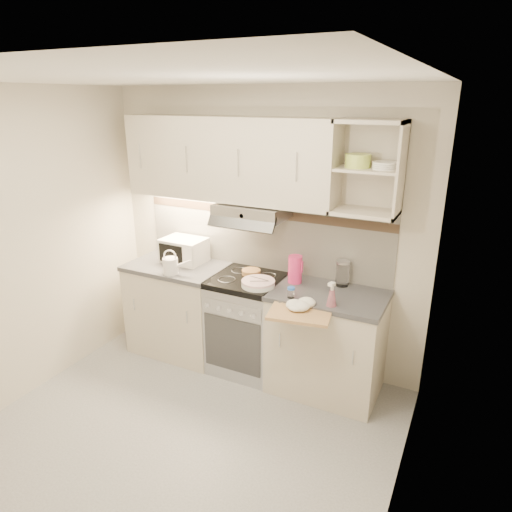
{
  "coord_description": "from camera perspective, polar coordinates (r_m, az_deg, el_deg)",
  "views": [
    {
      "loc": [
        1.72,
        -2.19,
        2.4
      ],
      "look_at": [
        0.16,
        0.95,
        1.17
      ],
      "focal_mm": 32.0,
      "sensor_mm": 36.0,
      "label": 1
    }
  ],
  "objects": [
    {
      "name": "watering_can",
      "position": [
        4.13,
        -10.54,
        -1.14
      ],
      "size": [
        0.26,
        0.15,
        0.23
      ],
      "rotation": [
        0.0,
        0.0,
        0.32
      ],
      "color": "white",
      "rests_on": "worktop_left"
    },
    {
      "name": "ground",
      "position": [
        3.68,
        -9.52,
        -21.78
      ],
      "size": [
        3.0,
        3.0,
        0.0
      ],
      "primitive_type": "plane",
      "color": "#9D9D9F",
      "rests_on": "ground"
    },
    {
      "name": "electric_range",
      "position": [
        4.2,
        -1.05,
        -8.42
      ],
      "size": [
        0.6,
        0.6,
        0.9
      ],
      "color": "#B7B7BC",
      "rests_on": "ground"
    },
    {
      "name": "worktop_left",
      "position": [
        4.39,
        -9.82,
        -1.29
      ],
      "size": [
        0.92,
        0.62,
        0.04
      ],
      "primitive_type": "cube",
      "color": "#47474C",
      "rests_on": "base_cabinet_left"
    },
    {
      "name": "bread_loaf",
      "position": [
        4.08,
        -0.61,
        -2.01
      ],
      "size": [
        0.17,
        0.17,
        0.04
      ],
      "primitive_type": "cylinder",
      "color": "#9A5B35",
      "rests_on": "electric_range"
    },
    {
      "name": "room_shell",
      "position": [
        3.18,
        -7.26,
        5.03
      ],
      "size": [
        3.04,
        2.84,
        2.52
      ],
      "color": "beige",
      "rests_on": "ground"
    },
    {
      "name": "glass_jar",
      "position": [
        3.87,
        10.76,
        -2.11
      ],
      "size": [
        0.12,
        0.12,
        0.22
      ],
      "rotation": [
        0.0,
        0.0,
        0.17
      ],
      "color": "silver",
      "rests_on": "worktop_right"
    },
    {
      "name": "worktop_right",
      "position": [
        3.75,
        9.16,
        -4.87
      ],
      "size": [
        0.92,
        0.62,
        0.04
      ],
      "primitive_type": "cube",
      "color": "#47474C",
      "rests_on": "base_cabinet_right"
    },
    {
      "name": "spice_jar",
      "position": [
        3.61,
        4.4,
        -4.55
      ],
      "size": [
        0.06,
        0.06,
        0.09
      ],
      "rotation": [
        0.0,
        0.0,
        0.22
      ],
      "color": "silver",
      "rests_on": "worktop_right"
    },
    {
      "name": "dish_towel",
      "position": [
        3.47,
        5.89,
        -6.11
      ],
      "size": [
        0.31,
        0.29,
        0.07
      ],
      "primitive_type": null,
      "rotation": [
        0.0,
        0.0,
        -0.36
      ],
      "color": "white",
      "rests_on": "cutting_board"
    },
    {
      "name": "pink_pitcher",
      "position": [
        3.88,
        4.92,
        -1.66
      ],
      "size": [
        0.13,
        0.12,
        0.24
      ],
      "rotation": [
        0.0,
        0.0,
        0.06
      ],
      "color": "#E12B6C",
      "rests_on": "worktop_right"
    },
    {
      "name": "base_cabinet_left",
      "position": [
        4.56,
        -9.5,
        -6.59
      ],
      "size": [
        0.9,
        0.6,
        0.86
      ],
      "primitive_type": "cube",
      "color": "beige",
      "rests_on": "ground"
    },
    {
      "name": "plate_stack",
      "position": [
        3.82,
        0.28,
        -3.42
      ],
      "size": [
        0.28,
        0.28,
        0.06
      ],
      "rotation": [
        0.0,
        0.0,
        0.04
      ],
      "color": "white",
      "rests_on": "electric_range"
    },
    {
      "name": "spray_bottle",
      "position": [
        3.5,
        9.45,
        -4.93
      ],
      "size": [
        0.08,
        0.08,
        0.21
      ],
      "rotation": [
        0.0,
        0.0,
        -0.3
      ],
      "color": "pink",
      "rests_on": "worktop_right"
    },
    {
      "name": "cutting_board",
      "position": [
        3.48,
        5.66,
        -6.83
      ],
      "size": [
        0.52,
        0.49,
        0.03
      ],
      "primitive_type": "cube",
      "rotation": [
        0.0,
        0.0,
        0.18
      ],
      "color": "#AD7451",
      "rests_on": "base_cabinet_right"
    },
    {
      "name": "microwave",
      "position": [
        4.42,
        -9.0,
        0.73
      ],
      "size": [
        0.41,
        0.31,
        0.23
      ],
      "rotation": [
        0.0,
        0.0,
        -0.02
      ],
      "color": "silver",
      "rests_on": "worktop_left"
    },
    {
      "name": "base_cabinet_right",
      "position": [
        3.96,
        8.81,
        -10.83
      ],
      "size": [
        0.9,
        0.6,
        0.86
      ],
      "primitive_type": "cube",
      "color": "beige",
      "rests_on": "ground"
    }
  ]
}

